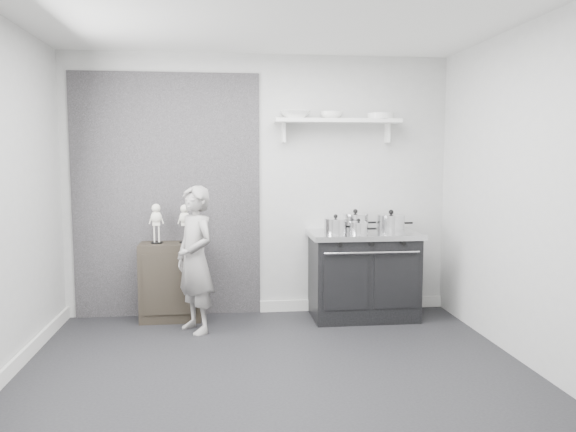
# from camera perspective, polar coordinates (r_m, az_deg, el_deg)

# --- Properties ---
(ground) EXTENTS (4.00, 4.00, 0.00)m
(ground) POSITION_cam_1_polar(r_m,az_deg,el_deg) (4.40, -1.25, -15.98)
(ground) COLOR black
(ground) RESTS_ON ground
(room_shell) EXTENTS (4.02, 3.62, 2.71)m
(room_shell) POSITION_cam_1_polar(r_m,az_deg,el_deg) (4.22, -2.70, 5.87)
(room_shell) COLOR #AEAEAB
(room_shell) RESTS_ON ground
(wall_shelf) EXTENTS (1.30, 0.26, 0.24)m
(wall_shelf) POSITION_cam_1_polar(r_m,az_deg,el_deg) (5.87, 5.04, 9.50)
(wall_shelf) COLOR white
(wall_shelf) RESTS_ON room_shell
(stove) EXTENTS (1.11, 0.69, 0.89)m
(stove) POSITION_cam_1_polar(r_m,az_deg,el_deg) (5.84, 7.63, -5.90)
(stove) COLOR black
(stove) RESTS_ON ground
(side_cabinet) EXTENTS (0.61, 0.35, 0.79)m
(side_cabinet) POSITION_cam_1_polar(r_m,az_deg,el_deg) (5.84, -11.81, -6.53)
(side_cabinet) COLOR black
(side_cabinet) RESTS_ON ground
(child) EXTENTS (0.55, 0.60, 1.38)m
(child) POSITION_cam_1_polar(r_m,az_deg,el_deg) (5.35, -9.40, -4.38)
(child) COLOR gray
(child) RESTS_ON ground
(pot_front_left) EXTENTS (0.32, 0.23, 0.20)m
(pot_front_left) POSITION_cam_1_polar(r_m,az_deg,el_deg) (5.59, 4.86, -1.01)
(pot_front_left) COLOR silver
(pot_front_left) RESTS_ON stove
(pot_back_left) EXTENTS (0.36, 0.27, 0.22)m
(pot_back_left) POSITION_cam_1_polar(r_m,az_deg,el_deg) (5.87, 6.85, -0.60)
(pot_back_left) COLOR silver
(pot_back_left) RESTS_ON stove
(pot_back_right) EXTENTS (0.38, 0.29, 0.22)m
(pot_back_right) POSITION_cam_1_polar(r_m,az_deg,el_deg) (5.93, 10.41, -0.64)
(pot_back_right) COLOR silver
(pot_back_right) RESTS_ON stove
(pot_front_center) EXTENTS (0.27, 0.19, 0.16)m
(pot_front_center) POSITION_cam_1_polar(r_m,az_deg,el_deg) (5.58, 7.19, -1.22)
(pot_front_center) COLOR silver
(pot_front_center) RESTS_ON stove
(skeleton_full) EXTENTS (0.13, 0.08, 0.46)m
(skeleton_full) POSITION_cam_1_polar(r_m,az_deg,el_deg) (5.75, -13.23, -0.45)
(skeleton_full) COLOR silver
(skeleton_full) RESTS_ON side_cabinet
(skeleton_torso) EXTENTS (0.13, 0.08, 0.45)m
(skeleton_torso) POSITION_cam_1_polar(r_m,az_deg,el_deg) (5.72, -10.44, -0.48)
(skeleton_torso) COLOR silver
(skeleton_torso) RESTS_ON side_cabinet
(bowl_large) EXTENTS (0.31, 0.31, 0.08)m
(bowl_large) POSITION_cam_1_polar(r_m,az_deg,el_deg) (5.80, 0.73, 10.25)
(bowl_large) COLOR white
(bowl_large) RESTS_ON wall_shelf
(bowl_small) EXTENTS (0.23, 0.23, 0.07)m
(bowl_small) POSITION_cam_1_polar(r_m,az_deg,el_deg) (5.86, 4.45, 10.17)
(bowl_small) COLOR white
(bowl_small) RESTS_ON wall_shelf
(plate_stack) EXTENTS (0.28, 0.28, 0.06)m
(plate_stack) POSITION_cam_1_polar(r_m,az_deg,el_deg) (5.98, 9.40, 9.97)
(plate_stack) COLOR silver
(plate_stack) RESTS_ON wall_shelf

